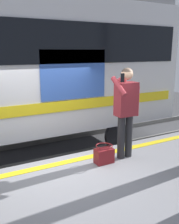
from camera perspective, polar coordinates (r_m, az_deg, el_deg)
ground_plane at (r=5.43m, az=-7.45°, el=-18.39°), size 25.07×25.07×0.00m
safety_line at (r=4.78m, az=-6.43°, el=-11.33°), size 14.74×0.16×0.01m
track_rail_near at (r=6.78m, az=-12.64°, el=-11.07°), size 19.56×0.08×0.16m
track_rail_far at (r=8.07m, az=-15.54°, el=-7.17°), size 19.56×0.08×0.16m
passenger at (r=4.77m, az=8.13°, el=1.33°), size 0.57×0.55×1.71m
handbag at (r=4.72m, az=3.27°, el=-9.57°), size 0.34×0.31×0.34m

